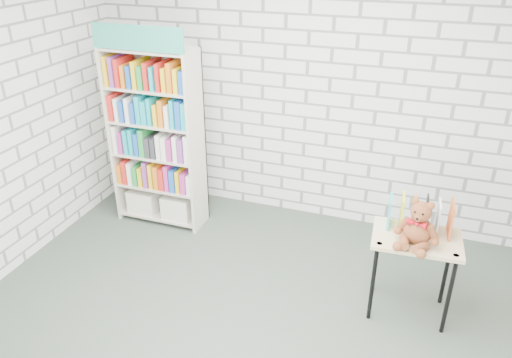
% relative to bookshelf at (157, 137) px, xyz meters
% --- Properties ---
extents(ground, '(4.50, 4.50, 0.00)m').
position_rel_bookshelf_xyz_m(ground, '(1.38, -1.36, -0.95)').
color(ground, '#3B473C').
rests_on(ground, ground).
extents(room_shell, '(4.52, 4.02, 2.81)m').
position_rel_bookshelf_xyz_m(room_shell, '(1.38, -1.36, 0.83)').
color(room_shell, silver).
rests_on(room_shell, ground).
extents(bookshelf, '(0.93, 0.36, 2.08)m').
position_rel_bookshelf_xyz_m(bookshelf, '(0.00, 0.00, 0.00)').
color(bookshelf, beige).
rests_on(bookshelf, ground).
extents(display_table, '(0.70, 0.50, 0.72)m').
position_rel_bookshelf_xyz_m(display_table, '(2.61, -0.65, -0.33)').
color(display_table, tan).
rests_on(display_table, ground).
extents(table_books, '(0.48, 0.23, 0.28)m').
position_rel_bookshelf_xyz_m(table_books, '(2.61, -0.54, -0.09)').
color(table_books, '#29ABB5').
rests_on(table_books, display_table).
extents(teddy_bear, '(0.33, 0.32, 0.36)m').
position_rel_bookshelf_xyz_m(teddy_bear, '(2.61, -0.76, -0.08)').
color(teddy_bear, brown).
rests_on(teddy_bear, display_table).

